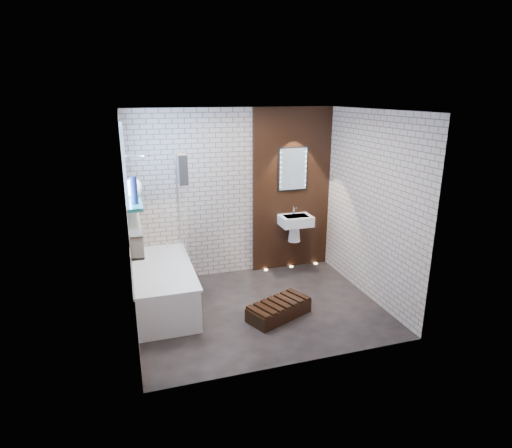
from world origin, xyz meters
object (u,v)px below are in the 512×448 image
object	(u,v)px
bath_screen	(181,206)
washbasin	(295,224)
led_mirror	(293,169)
walnut_step	(279,310)
bathtub	(163,286)

from	to	relation	value
bath_screen	washbasin	distance (m)	1.89
led_mirror	washbasin	bearing A→B (deg)	-90.00
washbasin	walnut_step	world-z (taller)	washbasin
bathtub	bath_screen	xyz separation A→B (m)	(0.35, 0.44, 0.99)
bathtub	led_mirror	distance (m)	2.68
bathtub	washbasin	xyz separation A→B (m)	(2.17, 0.62, 0.50)
bath_screen	led_mirror	bearing A→B (deg)	10.66
bathtub	washbasin	world-z (taller)	washbasin
bathtub	bath_screen	distance (m)	1.14
washbasin	led_mirror	world-z (taller)	led_mirror
bath_screen	led_mirror	world-z (taller)	led_mirror
led_mirror	bathtub	bearing A→B (deg)	-160.22
bath_screen	washbasin	xyz separation A→B (m)	(1.82, 0.18, -0.49)
bathtub	bath_screen	bearing A→B (deg)	51.10
washbasin	walnut_step	distance (m)	1.73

